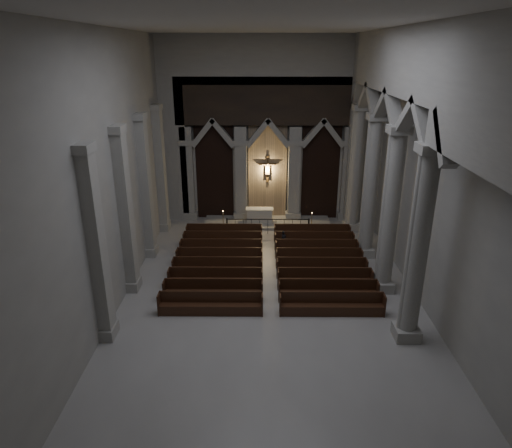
# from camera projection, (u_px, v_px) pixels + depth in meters

# --- Properties ---
(room) EXTENTS (24.00, 24.10, 12.00)m
(room) POSITION_uv_depth(u_px,v_px,m) (273.00, 142.00, 18.43)
(room) COLOR #A09D98
(room) RESTS_ON ground
(sanctuary_wall) EXTENTS (14.00, 0.77, 12.00)m
(sanctuary_wall) POSITION_uv_depth(u_px,v_px,m) (268.00, 123.00, 29.55)
(sanctuary_wall) COLOR #A09E96
(sanctuary_wall) RESTS_ON ground
(right_arcade) EXTENTS (1.00, 24.00, 12.00)m
(right_arcade) POSITION_uv_depth(u_px,v_px,m) (400.00, 131.00, 19.55)
(right_arcade) COLOR #A09E96
(right_arcade) RESTS_ON ground
(left_pilasters) EXTENTS (0.60, 13.00, 8.03)m
(left_pilasters) POSITION_uv_depth(u_px,v_px,m) (137.00, 201.00, 23.07)
(left_pilasters) COLOR #A09E96
(left_pilasters) RESTS_ON ground
(sanctuary_step) EXTENTS (8.50, 2.60, 0.15)m
(sanctuary_step) POSITION_uv_depth(u_px,v_px,m) (267.00, 222.00, 31.03)
(sanctuary_step) COLOR #A09E96
(sanctuary_step) RESTS_ON ground
(altar) EXTENTS (1.84, 0.74, 0.94)m
(altar) POSITION_uv_depth(u_px,v_px,m) (260.00, 215.00, 30.79)
(altar) COLOR beige
(altar) RESTS_ON sanctuary_step
(altar_rail) EXTENTS (5.30, 0.09, 1.04)m
(altar_rail) POSITION_uv_depth(u_px,v_px,m) (268.00, 224.00, 29.05)
(altar_rail) COLOR black
(altar_rail) RESTS_ON ground
(candle_stand_left) EXTENTS (0.24, 0.24, 1.39)m
(candle_stand_left) POSITION_uv_depth(u_px,v_px,m) (223.00, 225.00, 29.65)
(candle_stand_left) COLOR olive
(candle_stand_left) RESTS_ON ground
(candle_stand_right) EXTENTS (0.23, 0.23, 1.35)m
(candle_stand_right) POSITION_uv_depth(u_px,v_px,m) (311.00, 227.00, 29.45)
(candle_stand_right) COLOR olive
(candle_stand_right) RESTS_ON ground
(pews) EXTENTS (10.07, 8.87, 1.04)m
(pews) POSITION_uv_depth(u_px,v_px,m) (269.00, 266.00, 24.24)
(pews) COLOR black
(pews) RESTS_ON ground
(worshipper) EXTENTS (0.46, 0.39, 1.06)m
(worshipper) POSITION_uv_depth(u_px,v_px,m) (283.00, 239.00, 27.07)
(worshipper) COLOR black
(worshipper) RESTS_ON ground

